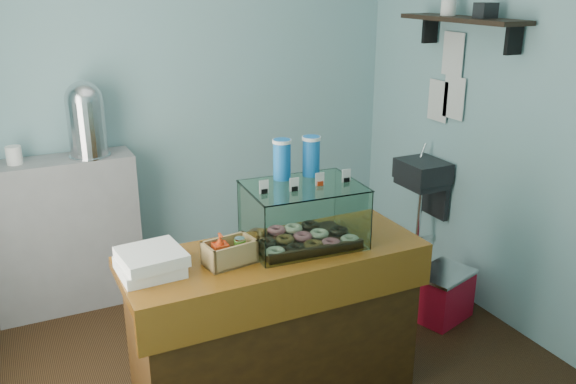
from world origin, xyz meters
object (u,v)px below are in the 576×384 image
counter (275,324)px  red_cooler (442,294)px  coffee_urn (86,117)px  display_case (301,211)px

counter → red_cooler: counter is taller
counter → coffee_urn: size_ratio=3.10×
counter → display_case: 0.65m
coffee_urn → red_cooler: coffee_urn is taller
counter → coffee_urn: bearing=113.5°
display_case → red_cooler: bearing=13.1°
display_case → coffee_urn: size_ratio=1.22×
display_case → coffee_urn: (-0.86, 1.50, 0.30)m
counter → red_cooler: (1.39, 0.26, -0.28)m
coffee_urn → red_cooler: (2.07, -1.29, -1.19)m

